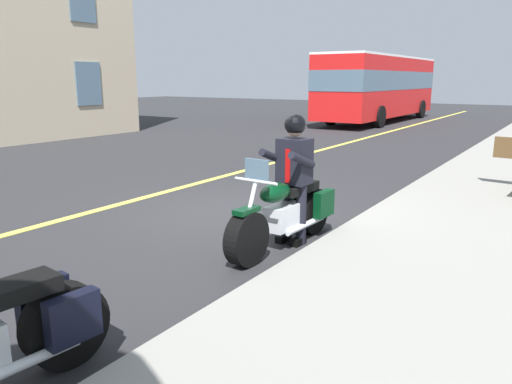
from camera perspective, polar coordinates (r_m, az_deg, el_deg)
ground_plane at (r=8.06m, az=-2.92°, el=-2.52°), size 80.00×80.00×0.00m
lane_center_stripe at (r=9.35m, az=-12.83°, el=-0.59°), size 60.00×0.16×0.01m
motorcycle_main at (r=6.39m, az=3.50°, el=-2.53°), size 2.22×0.64×1.26m
rider_main at (r=6.41m, az=4.46°, el=2.88°), size 0.63×0.56×1.74m
bus_near at (r=26.35m, az=14.38°, el=12.12°), size 11.05×2.70×3.30m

